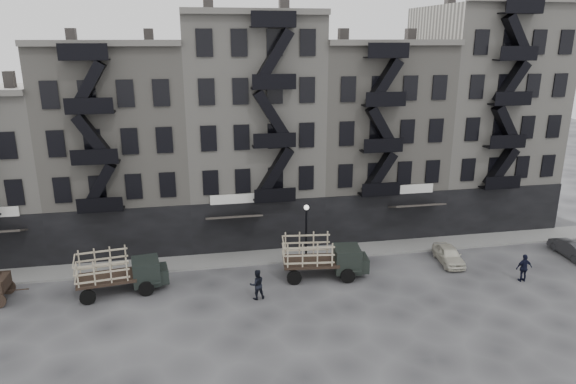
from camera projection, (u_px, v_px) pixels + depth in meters
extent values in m
plane|color=#38383A|center=(270.00, 280.00, 34.20)|extent=(140.00, 140.00, 0.00)
cube|color=slate|center=(263.00, 257.00, 37.70)|extent=(55.00, 2.50, 0.15)
cube|color=#4C4744|center=(7.00, 80.00, 36.84)|extent=(0.70, 0.70, 1.20)
cube|color=gray|center=(122.00, 146.00, 39.65)|extent=(10.00, 10.00, 15.00)
cube|color=black|center=(121.00, 235.00, 36.59)|extent=(10.00, 0.35, 4.00)
cube|color=#595651|center=(101.00, 43.00, 32.57)|extent=(10.00, 0.50, 0.40)
cube|color=#4C4744|center=(68.00, 36.00, 36.77)|extent=(0.70, 0.70, 1.20)
cube|color=#4C4744|center=(147.00, 36.00, 37.75)|extent=(0.70, 0.70, 1.20)
cube|color=#9D9990|center=(250.00, 129.00, 41.14)|extent=(10.00, 10.00, 17.00)
cube|color=black|center=(260.00, 226.00, 38.37)|extent=(10.00, 0.35, 4.00)
cube|color=#595651|center=(257.00, 11.00, 33.77)|extent=(10.00, 0.50, 0.40)
cube|color=#4C4744|center=(207.00, 8.00, 37.97)|extent=(0.70, 0.70, 1.20)
cube|color=#4C4744|center=(280.00, 9.00, 38.94)|extent=(0.70, 0.70, 1.20)
cube|color=gray|center=(369.00, 137.00, 43.21)|extent=(10.00, 10.00, 15.00)
cube|color=black|center=(386.00, 218.00, 40.14)|extent=(10.00, 0.35, 4.00)
cube|color=#595651|center=(398.00, 42.00, 36.13)|extent=(10.00, 0.50, 0.40)
cube|color=#4C4744|center=(337.00, 37.00, 40.32)|extent=(0.70, 0.70, 1.20)
cube|color=#4C4744|center=(403.00, 37.00, 41.30)|extent=(0.70, 0.70, 1.20)
cube|color=#9D9990|center=(479.00, 116.00, 44.55)|extent=(10.00, 10.00, 18.00)
cube|color=black|center=(502.00, 210.00, 41.92)|extent=(10.00, 0.35, 4.00)
cylinder|color=black|center=(306.00, 235.00, 36.60)|extent=(0.14, 0.14, 4.00)
sphere|color=silver|center=(306.00, 207.00, 35.99)|extent=(0.36, 0.36, 0.36)
cylinder|color=black|center=(7.00, 287.00, 32.24)|extent=(1.00, 0.09, 1.00)
cube|color=black|center=(4.00, 282.00, 31.20)|extent=(0.46, 1.45, 0.73)
cube|color=black|center=(107.00, 278.00, 32.12)|extent=(3.79, 2.55, 0.19)
cube|color=black|center=(146.00, 271.00, 32.82)|extent=(1.91, 2.08, 1.56)
cube|color=black|center=(161.00, 274.00, 33.20)|extent=(1.04, 1.66, 0.94)
cylinder|color=black|center=(146.00, 289.00, 32.06)|extent=(0.96, 0.36, 0.94)
cylinder|color=black|center=(144.00, 275.00, 33.95)|extent=(0.96, 0.36, 0.94)
cylinder|color=black|center=(88.00, 297.00, 31.01)|extent=(0.96, 0.36, 0.94)
cylinder|color=black|center=(89.00, 282.00, 32.90)|extent=(0.96, 0.36, 0.94)
cube|color=black|center=(310.00, 261.00, 34.43)|extent=(3.87, 2.55, 0.19)
cube|color=black|center=(347.00, 259.00, 34.57)|extent=(1.93, 2.12, 1.61)
cube|color=black|center=(361.00, 263.00, 34.73)|extent=(1.04, 1.70, 0.97)
cylinder|color=black|center=(348.00, 276.00, 33.75)|extent=(0.99, 0.34, 0.97)
cylinder|color=black|center=(342.00, 262.00, 35.80)|extent=(0.99, 0.34, 0.97)
cylinder|color=black|center=(294.00, 278.00, 33.51)|extent=(0.99, 0.34, 0.97)
cylinder|color=black|center=(292.00, 264.00, 35.56)|extent=(0.99, 0.34, 0.97)
imported|color=beige|center=(449.00, 255.00, 36.72)|extent=(1.87, 3.78, 1.24)
imported|color=#252528|center=(572.00, 248.00, 37.77)|extent=(1.55, 3.99, 1.29)
imported|color=black|center=(257.00, 284.00, 31.57)|extent=(1.03, 0.85, 1.93)
imported|color=black|center=(524.00, 268.00, 33.85)|extent=(1.12, 0.47, 1.91)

